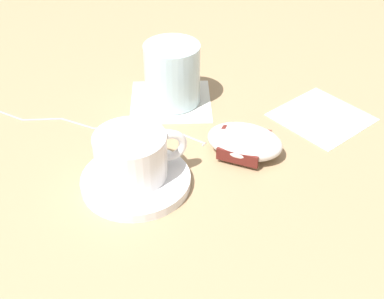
{
  "coord_description": "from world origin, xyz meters",
  "views": [
    {
      "loc": [
        0.04,
        0.57,
        0.43
      ],
      "look_at": [
        0.02,
        0.05,
        0.03
      ],
      "focal_mm": 50.0,
      "sensor_mm": 36.0,
      "label": 1
    }
  ],
  "objects": [
    {
      "name": "ground_plane",
      "position": [
        0.0,
        0.0,
        0.0
      ],
      "size": [
        3.0,
        3.0,
        0.0
      ],
      "primitive_type": "plane",
      "color": "#9E7F5B"
    },
    {
      "name": "saucer",
      "position": [
        0.09,
        0.08,
        0.01
      ],
      "size": [
        0.13,
        0.13,
        0.01
      ],
      "primitive_type": "cylinder",
      "color": "white",
      "rests_on": "ground"
    },
    {
      "name": "coffee_cup",
      "position": [
        0.09,
        0.07,
        0.04
      ],
      "size": [
        0.11,
        0.09,
        0.06
      ],
      "color": "white",
      "rests_on": "saucer"
    },
    {
      "name": "computer_mouse",
      "position": [
        -0.05,
        0.02,
        0.02
      ],
      "size": [
        0.12,
        0.1,
        0.04
      ],
      "color": "silver",
      "rests_on": "ground"
    },
    {
      "name": "mouse_cable",
      "position": [
        0.17,
        -0.06,
        0.0
      ],
      "size": [
        0.33,
        0.15,
        0.0
      ],
      "color": "gray",
      "rests_on": "ground"
    },
    {
      "name": "napkin_under_glass",
      "position": [
        0.04,
        -0.11,
        0.0
      ],
      "size": [
        0.12,
        0.12,
        0.0
      ],
      "primitive_type": "cube",
      "rotation": [
        0.0,
        0.0,
        0.0
      ],
      "color": "silver",
      "rests_on": "ground"
    },
    {
      "name": "drinking_glass",
      "position": [
        0.04,
        -0.11,
        0.05
      ],
      "size": [
        0.08,
        0.08,
        0.09
      ],
      "primitive_type": "cylinder",
      "color": "silver",
      "rests_on": "napkin_under_glass"
    },
    {
      "name": "napkin_spare",
      "position": [
        -0.18,
        -0.06,
        0.0
      ],
      "size": [
        0.16,
        0.16,
        0.0
      ],
      "primitive_type": "cube",
      "rotation": [
        0.0,
        0.0,
        0.67
      ],
      "color": "silver",
      "rests_on": "ground"
    }
  ]
}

